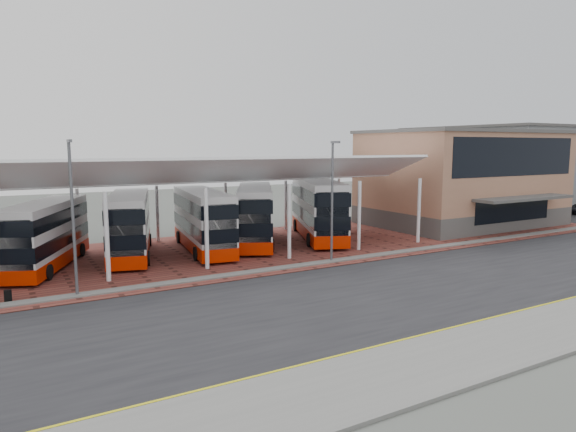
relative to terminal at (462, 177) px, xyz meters
name	(u,v)px	position (x,y,z in m)	size (l,w,h in m)	color
ground	(367,288)	(-23.00, -13.92, -4.66)	(140.00, 140.00, 0.00)	#484C47
road	(379,293)	(-23.00, -14.92, -4.65)	(120.00, 14.00, 0.02)	black
forecourt	(283,245)	(-21.00, -0.92, -4.63)	(72.00, 16.00, 0.06)	brown
sidewalk	(510,341)	(-23.00, -22.92, -4.59)	(120.00, 4.00, 0.14)	#61615F
north_kerb	(307,265)	(-23.00, -7.72, -4.59)	(120.00, 0.80, 0.14)	#61615F
yellow_line_near	(469,326)	(-23.00, -20.92, -4.63)	(120.00, 0.12, 0.01)	gold
yellow_line_far	(464,324)	(-23.00, -20.62, -4.63)	(120.00, 0.12, 0.01)	gold
canopy	(178,174)	(-29.00, 0.01, 1.14)	(37.00, 11.63, 7.07)	white
terminal	(462,177)	(0.00, 0.00, 0.00)	(18.40, 14.40, 9.25)	#4F4D4B
warehouse	(530,165)	(25.00, 10.08, 0.50)	(30.50, 20.50, 10.25)	slate
lamp_west	(73,213)	(-37.00, -7.65, -0.30)	(0.16, 0.90, 8.07)	#595A61
lamp_east	(332,198)	(-21.00, -7.65, -0.30)	(0.16, 0.90, 8.07)	#595A61
bus_1	(46,235)	(-37.70, -0.08, -2.52)	(6.28, 10.24, 4.19)	silver
bus_2	(130,225)	(-32.28, 0.87, -2.41)	(5.31, 10.94, 4.40)	silver
bus_3	(203,221)	(-27.13, 0.21, -2.40)	(4.04, 11.01, 4.43)	silver
bus_4	(255,215)	(-22.60, 0.67, -2.34)	(7.22, 11.01, 4.55)	silver
bus_5	(318,209)	(-16.95, 0.23, -2.18)	(7.10, 11.97, 4.88)	silver
suitcase	(8,296)	(-40.14, -7.10, -4.30)	(0.35, 0.25, 0.60)	black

